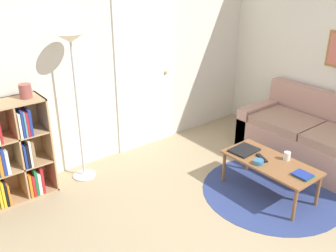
# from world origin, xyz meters

# --- Properties ---
(wall_back) EXTENTS (7.33, 0.11, 2.60)m
(wall_back) POSITION_xyz_m (0.02, 2.76, 1.29)
(wall_back) COLOR silver
(wall_back) RESTS_ON ground_plane
(wall_right) EXTENTS (0.08, 5.74, 2.60)m
(wall_right) POSITION_xyz_m (2.19, 1.36, 1.30)
(wall_right) COLOR silver
(wall_right) RESTS_ON ground_plane
(rug) EXTENTS (1.52, 1.52, 0.01)m
(rug) POSITION_xyz_m (0.80, 0.90, 0.00)
(rug) COLOR navy
(rug) RESTS_ON ground_plane
(floor_lamp) EXTENTS (0.30, 0.30, 1.67)m
(floor_lamp) POSITION_xyz_m (-0.67, 2.48, 1.39)
(floor_lamp) COLOR #B7B7BC
(floor_lamp) RESTS_ON ground_plane
(couch) EXTENTS (0.84, 1.82, 0.83)m
(couch) POSITION_xyz_m (1.79, 1.01, 0.28)
(couch) COLOR tan
(couch) RESTS_ON ground_plane
(coffee_table) EXTENTS (0.49, 1.01, 0.39)m
(coffee_table) POSITION_xyz_m (0.74, 0.92, 0.35)
(coffee_table) COLOR brown
(coffee_table) RESTS_ON ground_plane
(laptop) EXTENTS (0.32, 0.25, 0.02)m
(laptop) POSITION_xyz_m (0.70, 1.26, 0.40)
(laptop) COLOR black
(laptop) RESTS_ON coffee_table
(bowl) EXTENTS (0.11, 0.11, 0.05)m
(bowl) POSITION_xyz_m (0.60, 0.97, 0.41)
(bowl) COLOR teal
(bowl) RESTS_ON coffee_table
(book_stack_on_table) EXTENTS (0.15, 0.17, 0.03)m
(book_stack_on_table) POSITION_xyz_m (0.75, 0.54, 0.40)
(book_stack_on_table) COLOR #196B38
(book_stack_on_table) RESTS_ON coffee_table
(cup) EXTENTS (0.07, 0.07, 0.09)m
(cup) POSITION_xyz_m (0.91, 0.84, 0.43)
(cup) COLOR white
(cup) RESTS_ON coffee_table
(remote) EXTENTS (0.11, 0.18, 0.02)m
(remote) POSITION_xyz_m (0.71, 1.02, 0.40)
(remote) COLOR black
(remote) RESTS_ON coffee_table
(vase_on_shelf) EXTENTS (0.12, 0.12, 0.14)m
(vase_on_shelf) POSITION_xyz_m (-1.17, 2.55, 1.14)
(vase_on_shelf) COLOR #934C47
(vase_on_shelf) RESTS_ON bookshelf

